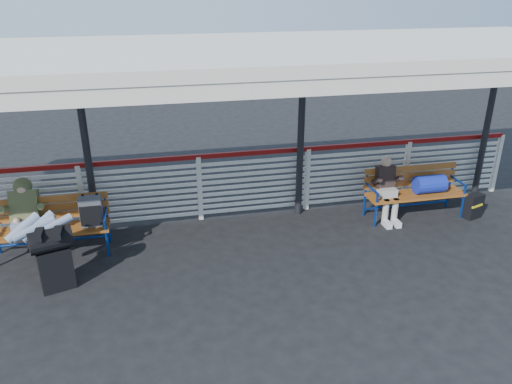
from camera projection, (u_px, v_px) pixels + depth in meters
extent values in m
plane|color=black|center=(216.00, 274.00, 7.40)|extent=(60.00, 60.00, 0.00)
cube|color=silver|center=(200.00, 189.00, 8.87)|extent=(12.00, 0.04, 1.04)
cube|color=maroon|center=(198.00, 157.00, 8.63)|extent=(12.00, 0.06, 0.08)
cube|color=silver|center=(496.00, 163.00, 10.06)|extent=(0.08, 0.08, 1.20)
cube|color=silver|center=(200.00, 53.00, 6.99)|extent=(12.60, 3.60, 0.16)
cube|color=silver|center=(219.00, 87.00, 5.47)|extent=(12.60, 0.06, 0.30)
cylinder|color=black|center=(87.00, 150.00, 8.02)|extent=(0.12, 0.12, 3.00)
cylinder|color=black|center=(301.00, 136.00, 8.73)|extent=(0.12, 0.12, 3.00)
cylinder|color=black|center=(487.00, 124.00, 9.46)|extent=(0.12, 0.12, 3.00)
cube|color=black|center=(56.00, 269.00, 6.97)|extent=(0.50, 0.39, 0.61)
cylinder|color=black|center=(51.00, 240.00, 6.79)|extent=(0.62, 0.46, 0.31)
cube|color=#A75320|center=(50.00, 230.00, 7.73)|extent=(1.80, 0.50, 0.04)
cube|color=#A75320|center=(49.00, 208.00, 7.85)|extent=(1.80, 0.10, 0.40)
cylinder|color=#0D3495|center=(107.00, 243.00, 7.80)|extent=(0.04, 0.04, 0.45)
cylinder|color=#0D3495|center=(107.00, 218.00, 8.14)|extent=(0.04, 0.04, 0.90)
cube|color=#4F5257|center=(91.00, 211.00, 7.77)|extent=(0.34, 0.21, 0.47)
cube|color=#A75320|center=(416.00, 195.00, 8.99)|extent=(1.80, 0.50, 0.04)
cube|color=#A75320|center=(410.00, 176.00, 9.12)|extent=(1.80, 0.10, 0.40)
cylinder|color=#0D3495|center=(375.00, 215.00, 8.74)|extent=(0.04, 0.04, 0.45)
cylinder|color=#0D3495|center=(462.00, 206.00, 9.07)|extent=(0.04, 0.04, 0.45)
cylinder|color=#0D3495|center=(366.00, 193.00, 9.07)|extent=(0.04, 0.04, 0.90)
cylinder|color=#0D3495|center=(449.00, 185.00, 9.40)|extent=(0.04, 0.04, 0.90)
cylinder|color=#11289C|center=(430.00, 184.00, 8.97)|extent=(0.55, 0.32, 0.32)
cube|color=#99AACE|center=(25.00, 226.00, 7.67)|extent=(0.36, 0.26, 0.18)
cube|color=#4D552D|center=(25.00, 205.00, 7.74)|extent=(0.42, 0.38, 0.53)
sphere|color=#4D552D|center=(23.00, 186.00, 7.72)|extent=(0.28, 0.28, 0.28)
sphere|color=tan|center=(22.00, 188.00, 7.69)|extent=(0.21, 0.21, 0.21)
cube|color=black|center=(39.00, 235.00, 6.66)|extent=(0.11, 0.27, 0.10)
cube|color=black|center=(58.00, 233.00, 6.71)|extent=(0.11, 0.27, 0.10)
cube|color=#A9A59A|center=(387.00, 192.00, 8.88)|extent=(0.30, 0.24, 0.16)
cube|color=black|center=(385.00, 177.00, 8.91)|extent=(0.32, 0.23, 0.42)
sphere|color=tan|center=(386.00, 162.00, 8.82)|extent=(0.19, 0.19, 0.19)
cylinder|color=#A9A59A|center=(385.00, 212.00, 8.82)|extent=(0.11, 0.11, 0.46)
cylinder|color=#A9A59A|center=(395.00, 211.00, 8.85)|extent=(0.11, 0.11, 0.46)
cube|color=silver|center=(387.00, 224.00, 8.80)|extent=(0.10, 0.24, 0.10)
cube|color=silver|center=(396.00, 223.00, 8.84)|extent=(0.10, 0.24, 0.10)
cube|color=black|center=(474.00, 206.00, 9.07)|extent=(0.37, 0.28, 0.46)
cube|color=yellow|center=(477.00, 206.00, 8.96)|extent=(0.27, 0.11, 0.04)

